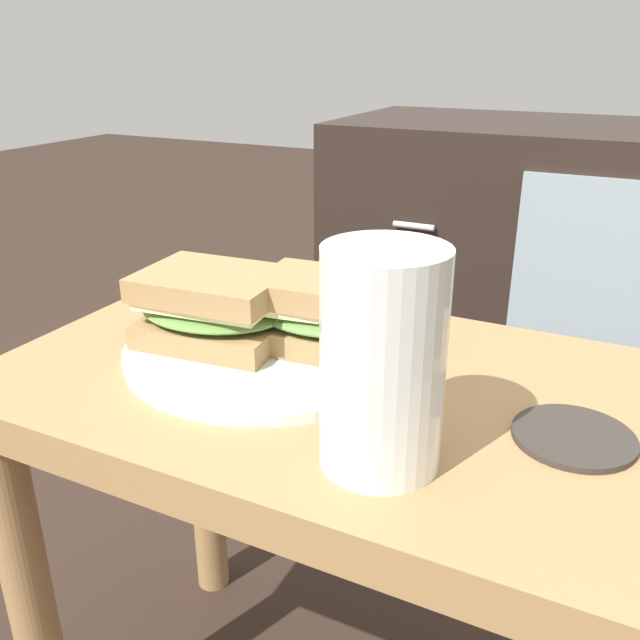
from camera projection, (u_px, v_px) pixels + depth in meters
The scene contains 7 objects.
side_table at pixel (320, 460), 0.63m from camera, with size 0.56×0.36×0.46m.
tv_cabinet at pixel (569, 270), 1.40m from camera, with size 0.96×0.46×0.58m.
plate at pixel (270, 348), 0.63m from camera, with size 0.27×0.27×0.01m, color silver.
sandwich_front at pixel (214, 307), 0.62m from camera, with size 0.15×0.12×0.07m.
sandwich_back at pixel (325, 313), 0.61m from camera, with size 0.13×0.10×0.07m.
beer_glass at pixel (382, 366), 0.44m from camera, with size 0.08×0.08×0.15m.
coaster at pixel (574, 437), 0.49m from camera, with size 0.09×0.09×0.01m, color #332D28.
Camera 1 is at (0.24, -0.47, 0.73)m, focal length 38.11 mm.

